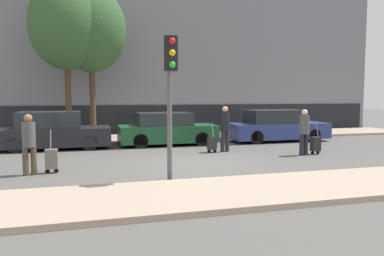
# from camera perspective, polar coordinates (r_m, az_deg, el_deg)

# --- Properties ---
(ground_plane) EXTENTS (80.00, 80.00, 0.00)m
(ground_plane) POSITION_cam_1_polar(r_m,az_deg,el_deg) (11.65, 0.36, -5.44)
(ground_plane) COLOR #565451
(sidewalk_near) EXTENTS (28.00, 2.50, 0.12)m
(sidewalk_near) POSITION_cam_1_polar(r_m,az_deg,el_deg) (8.18, 7.77, -9.53)
(sidewalk_near) COLOR tan
(sidewalk_near) RESTS_ON ground_plane
(sidewalk_far) EXTENTS (28.00, 3.00, 0.12)m
(sidewalk_far) POSITION_cam_1_polar(r_m,az_deg,el_deg) (18.40, -5.70, -1.45)
(sidewalk_far) COLOR tan
(sidewalk_far) RESTS_ON ground_plane
(building_facade) EXTENTS (28.00, 2.47, 11.04)m
(building_facade) POSITION_cam_1_polar(r_m,az_deg,el_deg) (21.92, -7.43, 13.83)
(building_facade) COLOR slate
(building_facade) RESTS_ON ground_plane
(parked_car_0) EXTENTS (4.26, 1.91, 1.48)m
(parked_car_0) POSITION_cam_1_polar(r_m,az_deg,el_deg) (15.76, -20.35, -0.52)
(parked_car_0) COLOR black
(parked_car_0) RESTS_ON ground_plane
(parked_car_1) EXTENTS (4.13, 1.82, 1.38)m
(parked_car_1) POSITION_cam_1_polar(r_m,az_deg,el_deg) (16.04, -3.90, -0.27)
(parked_car_1) COLOR #194728
(parked_car_1) RESTS_ON ground_plane
(parked_car_2) EXTENTS (4.60, 1.71, 1.45)m
(parked_car_2) POSITION_cam_1_polar(r_m,az_deg,el_deg) (17.73, 12.76, 0.20)
(parked_car_2) COLOR navy
(parked_car_2) RESTS_ON ground_plane
(pedestrian_left) EXTENTS (0.34, 0.34, 1.62)m
(pedestrian_left) POSITION_cam_1_polar(r_m,az_deg,el_deg) (10.74, -23.61, -1.80)
(pedestrian_left) COLOR #4C4233
(pedestrian_left) RESTS_ON ground_plane
(trolley_left) EXTENTS (0.34, 0.29, 1.19)m
(trolley_left) POSITION_cam_1_polar(r_m,az_deg,el_deg) (10.88, -20.62, -4.46)
(trolley_left) COLOR slate
(trolley_left) RESTS_ON ground_plane
(pedestrian_center) EXTENTS (0.35, 0.34, 1.71)m
(pedestrian_center) POSITION_cam_1_polar(r_m,az_deg,el_deg) (14.04, 5.05, 0.31)
(pedestrian_center) COLOR #23232D
(pedestrian_center) RESTS_ON ground_plane
(trolley_center) EXTENTS (0.34, 0.29, 1.12)m
(trolley_center) POSITION_cam_1_polar(r_m,az_deg,el_deg) (13.84, 3.06, -2.35)
(trolley_center) COLOR #262628
(trolley_center) RESTS_ON ground_plane
(pedestrian_right) EXTENTS (0.35, 0.34, 1.62)m
(pedestrian_right) POSITION_cam_1_polar(r_m,az_deg,el_deg) (13.72, 16.72, -0.22)
(pedestrian_right) COLOR #23232D
(pedestrian_right) RESTS_ON ground_plane
(trolley_right) EXTENTS (0.34, 0.29, 1.16)m
(trolley_right) POSITION_cam_1_polar(r_m,az_deg,el_deg) (14.15, 18.30, -2.33)
(trolley_right) COLOR #262628
(trolley_right) RESTS_ON ground_plane
(traffic_light) EXTENTS (0.28, 0.47, 3.48)m
(traffic_light) POSITION_cam_1_polar(r_m,az_deg,el_deg) (8.86, -3.32, 7.45)
(traffic_light) COLOR #515154
(traffic_light) RESTS_ON ground_plane
(bare_tree_near_crossing) EXTENTS (3.27, 3.27, 7.14)m
(bare_tree_near_crossing) POSITION_cam_1_polar(r_m,az_deg,el_deg) (18.17, -18.61, 14.62)
(bare_tree_near_crossing) COLOR #4C3826
(bare_tree_near_crossing) RESTS_ON sidewalk_far
(bare_tree_down_street) EXTENTS (3.21, 3.21, 6.99)m
(bare_tree_down_street) POSITION_cam_1_polar(r_m,az_deg,el_deg) (18.49, -15.12, 14.20)
(bare_tree_down_street) COLOR #4C3826
(bare_tree_down_street) RESTS_ON sidewalk_far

